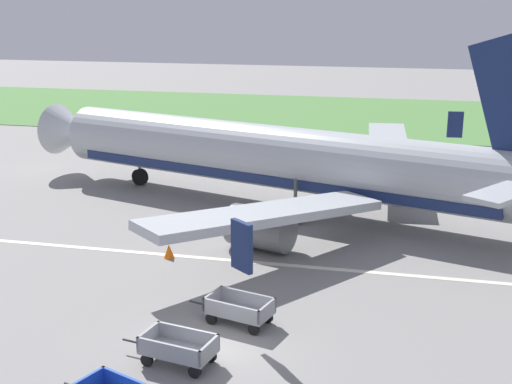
# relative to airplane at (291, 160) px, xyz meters

# --- Properties ---
(ground_plane) EXTENTS (220.00, 220.00, 0.00)m
(ground_plane) POSITION_rel_airplane_xyz_m (0.20, -17.43, -3.05)
(ground_plane) COLOR gray
(grass_strip) EXTENTS (220.00, 28.00, 0.06)m
(grass_strip) POSITION_rel_airplane_xyz_m (0.20, 36.02, -3.02)
(grass_strip) COLOR #518442
(grass_strip) RESTS_ON ground
(apron_stripe) EXTENTS (120.00, 0.36, 0.01)m
(apron_stripe) POSITION_rel_airplane_xyz_m (0.20, -8.87, -3.05)
(apron_stripe) COLOR silver
(apron_stripe) RESTS_ON ground
(airplane) EXTENTS (36.86, 29.94, 11.34)m
(airplane) POSITION_rel_airplane_xyz_m (0.00, 0.00, 0.00)
(airplane) COLOR #B2B7BC
(airplane) RESTS_ON ground
(baggage_cart_second_in_row) EXTENTS (3.63, 1.86, 1.07)m
(baggage_cart_second_in_row) POSITION_rel_airplane_xyz_m (-0.52, -18.74, -2.45)
(baggage_cart_second_in_row) COLOR gray
(baggage_cart_second_in_row) RESTS_ON ground
(baggage_cart_third_in_row) EXTENTS (3.62, 2.01, 1.07)m
(baggage_cart_third_in_row) POSITION_rel_airplane_xyz_m (0.76, -15.28, -2.45)
(baggage_cart_third_in_row) COLOR gray
(baggage_cart_third_in_row) RESTS_ON ground
(traffic_cone_near_plane) EXTENTS (0.53, 0.53, 0.69)m
(traffic_cone_near_plane) POSITION_rel_airplane_xyz_m (-4.33, -9.20, -2.71)
(traffic_cone_near_plane) COLOR orange
(traffic_cone_near_plane) RESTS_ON ground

